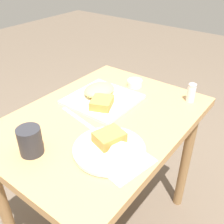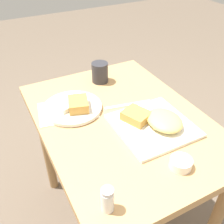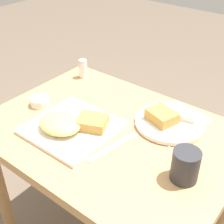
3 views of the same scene
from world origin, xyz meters
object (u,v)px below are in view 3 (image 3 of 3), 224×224
Objects in this scene: plate_square_near at (70,125)px; butter_knife at (113,147)px; salt_shaker at (83,70)px; plate_oval_far at (169,120)px; sauce_ramekin at (40,101)px; coffee_mug at (185,166)px.

butter_knife is (0.17, 0.02, -0.02)m from plate_square_near.
salt_shaker is (-0.24, 0.32, 0.02)m from plate_square_near.
plate_oval_far is 2.93× the size of salt_shaker.
plate_oval_far reaches higher than butter_knife.
sauce_ramekin is 0.74× the size of coffee_mug.
plate_square_near is 0.40m from salt_shaker.
butter_knife is at bearing -3.67° from sauce_ramekin.
salt_shaker is at bearing 64.28° from butter_knife.
plate_square_near is 0.18m from butter_knife.
plate_oval_far is 2.51× the size of coffee_mug.
plate_oval_far is at bearing 23.42° from sauce_ramekin.
salt_shaker is at bearing 95.72° from sauce_ramekin.
butter_knife is (0.41, -0.31, -0.03)m from salt_shaker.
coffee_mug is (0.17, -0.21, 0.03)m from plate_oval_far.
coffee_mug reaches higher than plate_oval_far.
coffee_mug is (0.66, -0.29, 0.01)m from salt_shaker.
coffee_mug is at bearing -0.58° from sauce_ramekin.
plate_square_near is at bearing -53.76° from salt_shaker.
butter_knife is 0.25m from coffee_mug.
sauce_ramekin is at bearing 97.15° from butter_knife.
coffee_mug is at bearing 5.13° from plate_square_near.
coffee_mug reaches higher than salt_shaker.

